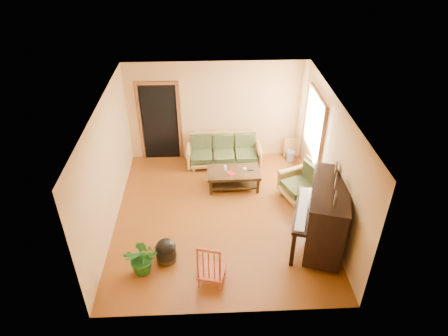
{
  "coord_description": "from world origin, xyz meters",
  "views": [
    {
      "loc": [
        -0.23,
        -6.7,
        5.67
      ],
      "look_at": [
        0.08,
        0.2,
        1.1
      ],
      "focal_mm": 32.0,
      "sensor_mm": 36.0,
      "label": 1
    }
  ],
  "objects_px": {
    "armchair": "(301,183)",
    "footstool": "(166,253)",
    "coffee_table": "(234,179)",
    "red_chair": "(212,262)",
    "piano": "(326,217)",
    "ceramic_crock": "(290,156)",
    "potted_plant": "(143,258)",
    "sofa": "(224,151)"
  },
  "relations": [
    {
      "from": "coffee_table",
      "to": "red_chair",
      "type": "bearing_deg",
      "value": -101.41
    },
    {
      "from": "armchair",
      "to": "ceramic_crock",
      "type": "distance_m",
      "value": 1.68
    },
    {
      "from": "sofa",
      "to": "armchair",
      "type": "height_order",
      "value": "armchair"
    },
    {
      "from": "armchair",
      "to": "coffee_table",
      "type": "bearing_deg",
      "value": 139.08
    },
    {
      "from": "sofa",
      "to": "red_chair",
      "type": "xyz_separation_m",
      "value": [
        -0.39,
        -3.83,
        0.08
      ]
    },
    {
      "from": "piano",
      "to": "red_chair",
      "type": "height_order",
      "value": "piano"
    },
    {
      "from": "ceramic_crock",
      "to": "piano",
      "type": "bearing_deg",
      "value": -89.13
    },
    {
      "from": "footstool",
      "to": "coffee_table",
      "type": "bearing_deg",
      "value": 58.16
    },
    {
      "from": "red_chair",
      "to": "potted_plant",
      "type": "height_order",
      "value": "red_chair"
    },
    {
      "from": "sofa",
      "to": "ceramic_crock",
      "type": "distance_m",
      "value": 1.79
    },
    {
      "from": "armchair",
      "to": "ceramic_crock",
      "type": "relative_size",
      "value": 3.35
    },
    {
      "from": "footstool",
      "to": "sofa",
      "type": "bearing_deg",
      "value": 69.28
    },
    {
      "from": "sofa",
      "to": "armchair",
      "type": "relative_size",
      "value": 2.12
    },
    {
      "from": "sofa",
      "to": "potted_plant",
      "type": "relative_size",
      "value": 2.74
    },
    {
      "from": "sofa",
      "to": "ceramic_crock",
      "type": "bearing_deg",
      "value": 4.22
    },
    {
      "from": "red_chair",
      "to": "ceramic_crock",
      "type": "relative_size",
      "value": 3.63
    },
    {
      "from": "coffee_table",
      "to": "footstool",
      "type": "bearing_deg",
      "value": -121.84
    },
    {
      "from": "red_chair",
      "to": "piano",
      "type": "bearing_deg",
      "value": 34.77
    },
    {
      "from": "coffee_table",
      "to": "footstool",
      "type": "height_order",
      "value": "coffee_table"
    },
    {
      "from": "piano",
      "to": "potted_plant",
      "type": "height_order",
      "value": "piano"
    },
    {
      "from": "armchair",
      "to": "ceramic_crock",
      "type": "bearing_deg",
      "value": 65.05
    },
    {
      "from": "red_chair",
      "to": "potted_plant",
      "type": "distance_m",
      "value": 1.28
    },
    {
      "from": "red_chair",
      "to": "ceramic_crock",
      "type": "distance_m",
      "value": 4.53
    },
    {
      "from": "red_chair",
      "to": "potted_plant",
      "type": "bearing_deg",
      "value": -178.55
    },
    {
      "from": "piano",
      "to": "ceramic_crock",
      "type": "xyz_separation_m",
      "value": [
        -0.05,
        3.15,
        -0.57
      ]
    },
    {
      "from": "sofa",
      "to": "red_chair",
      "type": "height_order",
      "value": "red_chair"
    },
    {
      "from": "footstool",
      "to": "armchair",
      "type": "bearing_deg",
      "value": 31.47
    },
    {
      "from": "piano",
      "to": "potted_plant",
      "type": "xyz_separation_m",
      "value": [
        -3.44,
        -0.53,
        -0.36
      ]
    },
    {
      "from": "ceramic_crock",
      "to": "potted_plant",
      "type": "bearing_deg",
      "value": -132.68
    },
    {
      "from": "coffee_table",
      "to": "footstool",
      "type": "distance_m",
      "value": 2.71
    },
    {
      "from": "sofa",
      "to": "coffee_table",
      "type": "relative_size",
      "value": 1.53
    },
    {
      "from": "footstool",
      "to": "potted_plant",
      "type": "xyz_separation_m",
      "value": [
        -0.39,
        -0.26,
        0.16
      ]
    },
    {
      "from": "footstool",
      "to": "red_chair",
      "type": "distance_m",
      "value": 1.05
    },
    {
      "from": "red_chair",
      "to": "footstool",
      "type": "bearing_deg",
      "value": 161.86
    },
    {
      "from": "armchair",
      "to": "footstool",
      "type": "bearing_deg",
      "value": -170.06
    },
    {
      "from": "coffee_table",
      "to": "sofa",
      "type": "bearing_deg",
      "value": 100.69
    },
    {
      "from": "sofa",
      "to": "armchair",
      "type": "distance_m",
      "value": 2.24
    },
    {
      "from": "piano",
      "to": "potted_plant",
      "type": "bearing_deg",
      "value": -154.34
    },
    {
      "from": "piano",
      "to": "footstool",
      "type": "distance_m",
      "value": 3.11
    },
    {
      "from": "sofa",
      "to": "footstool",
      "type": "bearing_deg",
      "value": -111.06
    },
    {
      "from": "potted_plant",
      "to": "footstool",
      "type": "bearing_deg",
      "value": 33.54
    },
    {
      "from": "footstool",
      "to": "ceramic_crock",
      "type": "bearing_deg",
      "value": 48.73
    }
  ]
}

